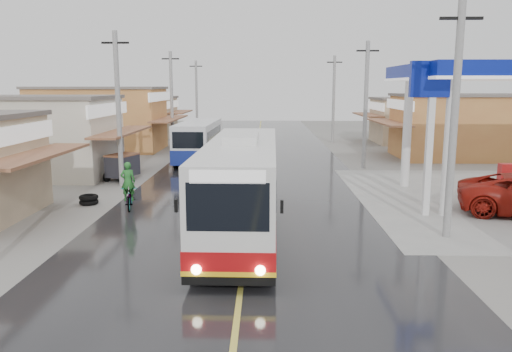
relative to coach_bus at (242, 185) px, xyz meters
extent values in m
plane|color=slate|center=(0.18, -0.53, -1.72)|extent=(120.00, 120.00, 0.00)
cube|color=black|center=(0.18, 14.47, -1.71)|extent=(12.00, 90.00, 0.02)
cube|color=#D8CC4C|center=(0.18, 14.47, -1.70)|extent=(0.15, 90.00, 0.01)
cylinder|color=white|center=(8.18, 8.47, 1.03)|extent=(0.44, 0.44, 5.50)
cylinder|color=white|center=(8.18, 2.47, 1.03)|extent=(0.44, 0.44, 5.50)
cube|color=#B21919|center=(11.98, 5.47, -0.77)|extent=(0.60, 0.45, 1.50)
cube|color=white|center=(7.38, 2.47, 1.28)|extent=(0.25, 0.25, 6.00)
cube|color=navy|center=(7.38, 2.47, 3.78)|extent=(1.80, 0.30, 1.40)
cube|color=silver|center=(0.00, -0.07, 0.20)|extent=(2.54, 11.31, 2.77)
cube|color=black|center=(0.00, -0.07, -1.28)|extent=(2.56, 11.33, 0.28)
cube|color=#AA0E11|center=(0.00, -0.07, -0.81)|extent=(2.58, 11.35, 0.52)
cube|color=yellow|center=(0.00, -0.07, -1.12)|extent=(2.59, 11.36, 0.13)
cube|color=black|center=(0.01, 0.40, 0.50)|extent=(2.54, 8.96, 0.94)
cube|color=black|center=(-0.10, -5.65, 0.60)|extent=(2.05, 0.15, 1.22)
cube|color=black|center=(0.09, 5.52, 0.60)|extent=(2.05, 0.15, 1.03)
cube|color=white|center=(-0.10, -5.65, 1.35)|extent=(1.85, 0.15, 0.33)
cube|color=silver|center=(0.00, -0.07, 1.73)|extent=(1.18, 2.84, 0.28)
cylinder|color=black|center=(-1.09, -4.00, -1.19)|extent=(0.35, 1.04, 1.03)
cylinder|color=black|center=(0.96, -4.03, -1.19)|extent=(0.35, 1.04, 1.03)
cylinder|color=black|center=(-0.96, 3.52, -1.19)|extent=(0.35, 1.04, 1.03)
cylinder|color=black|center=(1.08, 3.48, -1.19)|extent=(0.35, 1.04, 1.03)
sphere|color=#FFF2CC|center=(-0.90, -5.71, -1.00)|extent=(0.27, 0.27, 0.26)
sphere|color=#FFF2CC|center=(0.70, -5.74, -1.00)|extent=(0.27, 0.27, 0.26)
cube|color=black|center=(-1.42, -5.38, 0.55)|extent=(0.08, 0.08, 0.33)
cube|color=black|center=(1.23, -5.43, 0.55)|extent=(0.08, 0.08, 0.33)
cube|color=silver|center=(-3.80, 16.99, -0.08)|extent=(2.46, 8.42, 2.32)
cube|color=navy|center=(-3.80, 16.99, -0.87)|extent=(2.50, 8.46, 0.93)
cube|color=black|center=(-3.80, 16.99, 0.25)|extent=(2.46, 7.03, 0.84)
cube|color=black|center=(-3.92, 12.86, 0.25)|extent=(1.93, 0.17, 1.02)
cylinder|color=black|center=(-4.88, 14.05, -1.24)|extent=(0.30, 0.94, 0.93)
cylinder|color=black|center=(-2.89, 13.99, -1.24)|extent=(0.30, 0.94, 0.93)
cylinder|color=black|center=(-4.71, 19.99, -1.24)|extent=(0.30, 0.94, 0.93)
cylinder|color=black|center=(-2.73, 19.93, -1.24)|extent=(0.30, 0.94, 0.93)
imported|color=black|center=(-5.02, 3.44, -1.22)|extent=(1.04, 2.02, 1.01)
imported|color=#27752C|center=(-5.02, 3.22, -0.49)|extent=(0.68, 0.52, 1.69)
cube|color=#26262D|center=(-7.17, 9.93, -0.88)|extent=(1.67, 2.05, 1.15)
cube|color=brown|center=(-7.17, 9.93, -0.27)|extent=(1.72, 2.10, 0.09)
cylinder|color=black|center=(-7.96, 9.55, -1.46)|extent=(0.33, 0.55, 0.53)
cylinder|color=black|center=(-7.55, 10.72, -1.46)|extent=(0.33, 0.55, 0.53)
cylinder|color=black|center=(-6.93, 9.00, -1.46)|extent=(0.28, 0.54, 0.53)
torus|color=black|center=(-7.09, 4.17, -1.61)|extent=(0.85, 0.85, 0.22)
torus|color=black|center=(-7.09, 4.17, -1.40)|extent=(0.85, 0.85, 0.22)
camera|label=1|loc=(0.81, -17.49, 3.50)|focal=35.00mm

